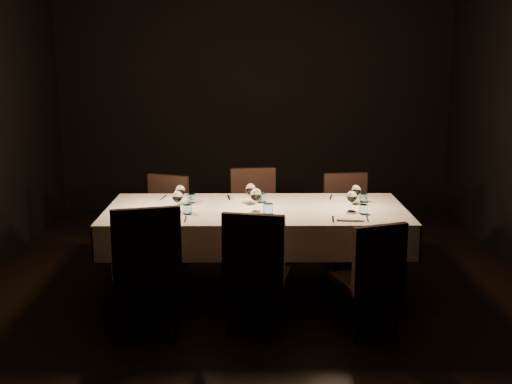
{
  "coord_description": "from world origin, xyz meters",
  "views": [
    {
      "loc": [
        -0.04,
        -5.25,
        2.07
      ],
      "look_at": [
        0.0,
        0.0,
        0.9
      ],
      "focal_mm": 45.0,
      "sensor_mm": 36.0,
      "label": 1
    }
  ],
  "objects_px": {
    "chair_near_left": "(146,265)",
    "chair_near_center": "(256,266)",
    "chair_far_center": "(254,211)",
    "chair_far_left": "(164,217)",
    "dining_table": "(256,217)",
    "chair_far_right": "(347,215)",
    "chair_near_right": "(372,273)"
  },
  "relations": [
    {
      "from": "dining_table",
      "to": "chair_near_center",
      "type": "relative_size",
      "value": 2.68
    },
    {
      "from": "chair_near_left",
      "to": "chair_far_left",
      "type": "height_order",
      "value": "chair_near_left"
    },
    {
      "from": "chair_far_right",
      "to": "chair_far_left",
      "type": "bearing_deg",
      "value": 174.5
    },
    {
      "from": "chair_far_left",
      "to": "chair_far_right",
      "type": "xyz_separation_m",
      "value": [
        1.78,
        0.04,
        0.0
      ]
    },
    {
      "from": "chair_far_right",
      "to": "chair_near_left",
      "type": "bearing_deg",
      "value": -142.97
    },
    {
      "from": "chair_near_right",
      "to": "chair_far_center",
      "type": "distance_m",
      "value": 1.9
    },
    {
      "from": "chair_far_right",
      "to": "chair_near_right",
      "type": "bearing_deg",
      "value": -98.98
    },
    {
      "from": "chair_near_left",
      "to": "chair_far_right",
      "type": "bearing_deg",
      "value": -150.83
    },
    {
      "from": "chair_far_center",
      "to": "chair_near_center",
      "type": "bearing_deg",
      "value": -95.68
    },
    {
      "from": "chair_far_center",
      "to": "chair_near_right",
      "type": "bearing_deg",
      "value": -69.5
    },
    {
      "from": "chair_near_center",
      "to": "chair_near_right",
      "type": "relative_size",
      "value": 1.08
    },
    {
      "from": "chair_near_center",
      "to": "chair_far_center",
      "type": "bearing_deg",
      "value": -78.09
    },
    {
      "from": "chair_near_left",
      "to": "chair_far_center",
      "type": "bearing_deg",
      "value": -129.49
    },
    {
      "from": "chair_near_left",
      "to": "chair_near_center",
      "type": "distance_m",
      "value": 0.8
    },
    {
      "from": "chair_near_center",
      "to": "chair_far_left",
      "type": "bearing_deg",
      "value": -48.39
    },
    {
      "from": "chair_near_left",
      "to": "chair_near_right",
      "type": "height_order",
      "value": "chair_near_left"
    },
    {
      "from": "chair_near_left",
      "to": "chair_near_center",
      "type": "height_order",
      "value": "chair_near_left"
    },
    {
      "from": "dining_table",
      "to": "chair_far_right",
      "type": "distance_m",
      "value": 1.2
    },
    {
      "from": "chair_near_left",
      "to": "chair_far_center",
      "type": "relative_size",
      "value": 1.08
    },
    {
      "from": "chair_near_left",
      "to": "chair_near_right",
      "type": "distance_m",
      "value": 1.64
    },
    {
      "from": "chair_near_center",
      "to": "chair_far_center",
      "type": "xyz_separation_m",
      "value": [
        -0.0,
        1.65,
        -0.01
      ]
    },
    {
      "from": "chair_far_center",
      "to": "chair_near_left",
      "type": "bearing_deg",
      "value": -120.66
    },
    {
      "from": "chair_near_center",
      "to": "chair_far_left",
      "type": "height_order",
      "value": "chair_near_center"
    },
    {
      "from": "chair_near_center",
      "to": "chair_near_right",
      "type": "height_order",
      "value": "chair_near_center"
    },
    {
      "from": "chair_near_left",
      "to": "chair_near_center",
      "type": "relative_size",
      "value": 1.07
    },
    {
      "from": "dining_table",
      "to": "chair_near_center",
      "type": "xyz_separation_m",
      "value": [
        -0.01,
        -0.78,
        -0.17
      ]
    },
    {
      "from": "chair_near_left",
      "to": "chair_far_right",
      "type": "height_order",
      "value": "chair_near_left"
    },
    {
      "from": "dining_table",
      "to": "chair_far_center",
      "type": "height_order",
      "value": "chair_far_center"
    },
    {
      "from": "chair_far_center",
      "to": "chair_far_right",
      "type": "xyz_separation_m",
      "value": [
        0.91,
        -0.08,
        -0.02
      ]
    },
    {
      "from": "chair_near_center",
      "to": "dining_table",
      "type": "bearing_deg",
      "value": -78.64
    },
    {
      "from": "chair_near_left",
      "to": "chair_far_left",
      "type": "xyz_separation_m",
      "value": [
        -0.08,
        1.59,
        -0.06
      ]
    },
    {
      "from": "chair_far_center",
      "to": "dining_table",
      "type": "bearing_deg",
      "value": -95.18
    }
  ]
}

